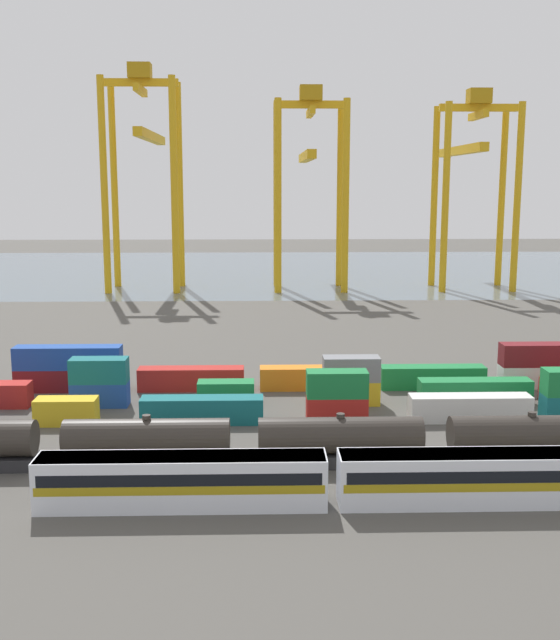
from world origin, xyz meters
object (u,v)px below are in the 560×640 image
(freight_tank_row, at_px, (244,441))
(shipping_container_14, at_px, (475,391))
(shipping_container_22, at_px, (432,377))
(gantry_crane_east, at_px, (472,169))
(shipping_container_21, at_px, (312,378))
(gantry_crane_central, at_px, (309,170))
(gantry_crane_west, at_px, (145,156))
(passenger_train, at_px, (332,477))
(shipping_container_1, at_px, (66,411))

(freight_tank_row, bearing_deg, shipping_container_14, 36.39)
(shipping_container_22, height_order, gantry_crane_east, gantry_crane_east)
(shipping_container_21, height_order, gantry_crane_east, gantry_crane_east)
(shipping_container_21, bearing_deg, shipping_container_22, 0.00)
(freight_tank_row, relative_size, gantry_crane_central, 1.41)
(shipping_container_22, distance_m, gantry_crane_east, 96.06)
(gantry_crane_west, distance_m, gantry_crane_central, 36.69)
(passenger_train, relative_size, gantry_crane_central, 0.98)
(freight_tank_row, distance_m, shipping_container_1, 21.40)
(shipping_container_22, xyz_separation_m, gantry_crane_central, (-8.75, 87.74, 25.10))
(gantry_crane_central, bearing_deg, freight_tank_row, -96.42)
(shipping_container_14, height_order, shipping_container_22, same)
(shipping_container_22, bearing_deg, shipping_container_14, -62.60)
(shipping_container_21, height_order, gantry_crane_central, gantry_crane_central)
(passenger_train, distance_m, shipping_container_22, 35.58)
(freight_tank_row, xyz_separation_m, shipping_container_21, (7.40, 24.30, -0.86))
(freight_tank_row, distance_m, shipping_container_14, 30.53)
(shipping_container_21, bearing_deg, gantry_crane_east, 64.70)
(shipping_container_21, distance_m, gantry_crane_central, 91.41)
(freight_tank_row, xyz_separation_m, gantry_crane_west, (-23.98, 112.43, 27.15))
(passenger_train, xyz_separation_m, freight_tank_row, (-6.65, 8.09, 0.01))
(shipping_container_1, bearing_deg, gantry_crane_central, 73.13)
(freight_tank_row, height_order, gantry_crane_central, gantry_crane_central)
(gantry_crane_west, relative_size, gantry_crane_central, 1.10)
(passenger_train, height_order, gantry_crane_west, gantry_crane_west)
(shipping_container_1, bearing_deg, shipping_container_21, 26.21)
(shipping_container_1, xyz_separation_m, shipping_container_22, (39.11, 12.39, 0.00))
(gantry_crane_east, bearing_deg, shipping_container_22, -107.48)
(shipping_container_14, distance_m, shipping_container_21, 18.25)
(passenger_train, distance_m, shipping_container_14, 31.75)
(passenger_train, height_order, shipping_container_21, passenger_train)
(shipping_container_21, relative_size, gantry_crane_central, 0.27)
(shipping_container_22, bearing_deg, freight_tank_row, -131.31)
(passenger_train, bearing_deg, gantry_crane_central, 87.16)
(shipping_container_14, relative_size, gantry_crane_west, 0.25)
(shipping_container_21, bearing_deg, gantry_crane_central, 86.61)
(passenger_train, relative_size, shipping_container_21, 3.58)
(gantry_crane_west, bearing_deg, passenger_train, -75.74)
(shipping_container_1, xyz_separation_m, gantry_crane_east, (66.94, 100.76, 25.36))
(freight_tank_row, distance_m, gantry_crane_west, 118.12)
(shipping_container_21, bearing_deg, shipping_container_1, -153.79)
(shipping_container_1, relative_size, gantry_crane_central, 0.14)
(shipping_container_1, bearing_deg, freight_tank_row, -33.85)
(shipping_container_14, bearing_deg, shipping_container_21, 160.16)
(passenger_train, bearing_deg, shipping_container_21, 88.66)
(gantry_crane_west, bearing_deg, shipping_container_14, -62.77)
(shipping_container_1, xyz_separation_m, shipping_container_14, (42.32, 6.19, 0.00))
(shipping_container_21, relative_size, gantry_crane_west, 0.25)
(gantry_crane_west, bearing_deg, freight_tank_row, -77.96)
(gantry_crane_central, xyz_separation_m, gantry_crane_east, (36.58, 0.63, 0.26))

